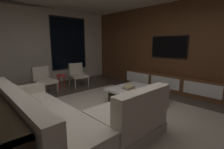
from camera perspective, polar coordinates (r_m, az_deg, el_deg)
The scene contains 12 objects.
floor at distance 3.29m, azimuth -3.30°, elevation -15.29°, with size 9.20×9.20×0.00m, color #473D33.
back_wall_with_window at distance 6.16m, azimuth -26.42°, elevation 8.75°, with size 6.60×0.30×2.70m.
media_wall at distance 5.45m, azimuth 22.28°, elevation 9.01°, with size 0.12×7.80×2.70m.
area_rug at distance 3.44m, azimuth 2.41°, elevation -13.98°, with size 3.20×3.80×0.01m, color #ADA391.
sectional_couch at distance 2.68m, azimuth -16.19°, elevation -15.14°, with size 1.98×2.50×0.82m.
coffee_table at distance 4.08m, azimuth 8.72°, elevation -7.28°, with size 1.16×1.16×0.36m.
book_stack_on_coffee_table at distance 3.98m, azimuth 5.99°, elevation -4.52°, with size 0.30×0.20×0.08m.
accent_chair_near_window at distance 5.71m, azimuth -12.08°, elevation 0.37°, with size 0.61×0.63×0.78m.
accent_chair_by_curtain at distance 5.15m, azimuth -23.10°, elevation -1.39°, with size 0.60×0.61×0.78m.
side_stool at distance 5.45m, azimuth -17.64°, elevation -1.04°, with size 0.32×0.32×0.46m.
media_console at distance 5.34m, azimuth 19.65°, elevation -2.73°, with size 0.46×3.10×0.52m.
mounted_tv at distance 5.46m, azimuth 19.40°, elevation 9.20°, with size 0.05×1.17×0.68m.
Camera 1 is at (-1.89, -2.27, 1.44)m, focal length 25.85 mm.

